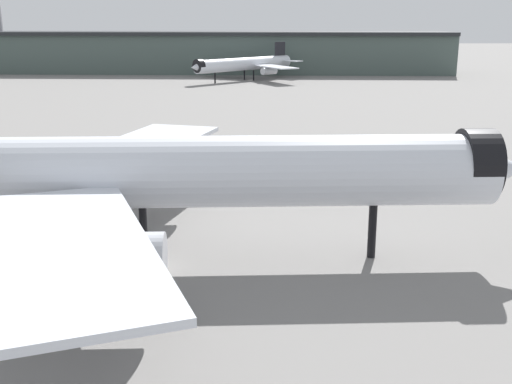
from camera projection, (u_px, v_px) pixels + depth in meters
The scene contains 6 objects.
ground at pixel (150, 267), 47.26m from camera, with size 900.00×900.00×0.00m, color slate.
airliner_near_gate at pixel (163, 174), 46.89m from camera, with size 55.51×50.75×15.63m.
airliner_far_taxiway at pixel (245, 64), 189.54m from camera, with size 34.54×34.09×11.11m.
terminal_building at pixel (188, 52), 216.77m from camera, with size 177.32×31.14×22.45m.
service_truck_front at pixel (111, 154), 79.38m from camera, with size 2.87×5.63×3.00m.
baggage_tug_wing at pixel (27, 168), 74.51m from camera, with size 2.40×3.45×1.85m.
Camera 1 is at (7.45, -44.15, 18.05)m, focal length 44.02 mm.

